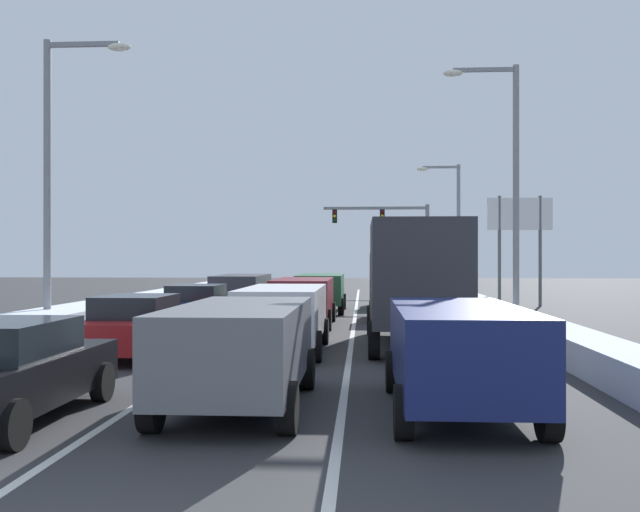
{
  "coord_description": "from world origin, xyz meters",
  "views": [
    {
      "loc": [
        2.04,
        -4.45,
        2.44
      ],
      "look_at": [
        -0.32,
        34.58,
        2.51
      ],
      "focal_mm": 40.13,
      "sensor_mm": 36.0,
      "label": 1
    }
  ],
  "objects_px": {
    "suv_maroon_center_lane_third": "(303,297)",
    "sedan_red_left_lane_second": "(137,325)",
    "street_lamp_right_mid": "(453,218)",
    "suv_charcoal_left_lane_fourth": "(242,290)",
    "traffic_light_gantry": "(394,228)",
    "suv_gray_center_lane_nearest": "(240,345)",
    "sedan_black_left_lane_nearest": "(4,371)",
    "sedan_silver_right_lane_fourth": "(391,292)",
    "roadside_sign_right": "(520,226)",
    "box_truck_right_lane_second": "(414,277)",
    "street_lamp_right_near": "(507,172)",
    "sedan_tan_right_lane_third": "(395,300)",
    "suv_white_center_lane_second": "(283,313)",
    "suv_green_center_lane_fourth": "(321,289)",
    "street_lamp_left_mid": "(58,162)",
    "sedan_navy_left_lane_third": "(197,307)",
    "suv_navy_right_lane_nearest": "(459,348)"
  },
  "relations": [
    {
      "from": "box_truck_right_lane_second",
      "to": "sedan_black_left_lane_nearest",
      "type": "relative_size",
      "value": 1.6
    },
    {
      "from": "sedan_silver_right_lane_fourth",
      "to": "box_truck_right_lane_second",
      "type": "bearing_deg",
      "value": -89.79
    },
    {
      "from": "suv_green_center_lane_fourth",
      "to": "sedan_navy_left_lane_third",
      "type": "height_order",
      "value": "suv_green_center_lane_fourth"
    },
    {
      "from": "roadside_sign_right",
      "to": "box_truck_right_lane_second",
      "type": "bearing_deg",
      "value": -111.14
    },
    {
      "from": "suv_gray_center_lane_nearest",
      "to": "suv_white_center_lane_second",
      "type": "bearing_deg",
      "value": 90.53
    },
    {
      "from": "sedan_black_left_lane_nearest",
      "to": "suv_charcoal_left_lane_fourth",
      "type": "distance_m",
      "value": 20.45
    },
    {
      "from": "suv_white_center_lane_second",
      "to": "street_lamp_right_mid",
      "type": "xyz_separation_m",
      "value": [
        7.52,
        25.94,
        3.85
      ]
    },
    {
      "from": "sedan_red_left_lane_second",
      "to": "suv_charcoal_left_lane_fourth",
      "type": "distance_m",
      "value": 13.48
    },
    {
      "from": "sedan_tan_right_lane_third",
      "to": "street_lamp_right_near",
      "type": "relative_size",
      "value": 0.49
    },
    {
      "from": "suv_gray_center_lane_nearest",
      "to": "suv_white_center_lane_second",
      "type": "distance_m",
      "value": 6.78
    },
    {
      "from": "sedan_red_left_lane_second",
      "to": "suv_charcoal_left_lane_fourth",
      "type": "relative_size",
      "value": 0.92
    },
    {
      "from": "roadside_sign_right",
      "to": "street_lamp_right_mid",
      "type": "bearing_deg",
      "value": 105.99
    },
    {
      "from": "suv_gray_center_lane_nearest",
      "to": "sedan_black_left_lane_nearest",
      "type": "bearing_deg",
      "value": -160.14
    },
    {
      "from": "box_truck_right_lane_second",
      "to": "street_lamp_right_mid",
      "type": "distance_m",
      "value": 25.17
    },
    {
      "from": "sedan_tan_right_lane_third",
      "to": "suv_white_center_lane_second",
      "type": "relative_size",
      "value": 0.92
    },
    {
      "from": "sedan_tan_right_lane_third",
      "to": "suv_maroon_center_lane_third",
      "type": "xyz_separation_m",
      "value": [
        -3.38,
        -2.49,
        0.25
      ]
    },
    {
      "from": "sedan_black_left_lane_nearest",
      "to": "sedan_red_left_lane_second",
      "type": "bearing_deg",
      "value": 91.97
    },
    {
      "from": "roadside_sign_right",
      "to": "suv_white_center_lane_second",
      "type": "bearing_deg",
      "value": -118.86
    },
    {
      "from": "suv_gray_center_lane_nearest",
      "to": "suv_charcoal_left_lane_fourth",
      "type": "xyz_separation_m",
      "value": [
        -3.27,
        19.26,
        0.0
      ]
    },
    {
      "from": "sedan_red_left_lane_second",
      "to": "street_lamp_right_mid",
      "type": "height_order",
      "value": "street_lamp_right_mid"
    },
    {
      "from": "sedan_navy_left_lane_third",
      "to": "street_lamp_right_mid",
      "type": "xyz_separation_m",
      "value": [
        11.1,
        20.21,
        4.1
      ]
    },
    {
      "from": "box_truck_right_lane_second",
      "to": "sedan_black_left_lane_nearest",
      "type": "distance_m",
      "value": 11.48
    },
    {
      "from": "suv_charcoal_left_lane_fourth",
      "to": "street_lamp_right_mid",
      "type": "relative_size",
      "value": 0.6
    },
    {
      "from": "suv_maroon_center_lane_third",
      "to": "suv_charcoal_left_lane_fourth",
      "type": "bearing_deg",
      "value": 120.22
    },
    {
      "from": "sedan_silver_right_lane_fourth",
      "to": "suv_gray_center_lane_nearest",
      "type": "height_order",
      "value": "suv_gray_center_lane_nearest"
    },
    {
      "from": "sedan_tan_right_lane_third",
      "to": "suv_green_center_lane_fourth",
      "type": "distance_m",
      "value": 5.0
    },
    {
      "from": "suv_maroon_center_lane_third",
      "to": "suv_gray_center_lane_nearest",
      "type": "bearing_deg",
      "value": -89.41
    },
    {
      "from": "suv_charcoal_left_lane_fourth",
      "to": "traffic_light_gantry",
      "type": "xyz_separation_m",
      "value": [
        7.49,
        20.47,
        3.48
      ]
    },
    {
      "from": "suv_white_center_lane_second",
      "to": "sedan_black_left_lane_nearest",
      "type": "height_order",
      "value": "suv_white_center_lane_second"
    },
    {
      "from": "sedan_tan_right_lane_third",
      "to": "roadside_sign_right",
      "type": "bearing_deg",
      "value": 51.6
    },
    {
      "from": "suv_gray_center_lane_nearest",
      "to": "sedan_navy_left_lane_third",
      "type": "xyz_separation_m",
      "value": [
        -3.64,
        12.51,
        -0.25
      ]
    },
    {
      "from": "suv_navy_right_lane_nearest",
      "to": "suv_white_center_lane_second",
      "type": "bearing_deg",
      "value": 117.05
    },
    {
      "from": "sedan_black_left_lane_nearest",
      "to": "sedan_red_left_lane_second",
      "type": "height_order",
      "value": "same"
    },
    {
      "from": "suv_white_center_lane_second",
      "to": "sedan_navy_left_lane_third",
      "type": "height_order",
      "value": "suv_white_center_lane_second"
    },
    {
      "from": "suv_maroon_center_lane_third",
      "to": "street_lamp_right_near",
      "type": "bearing_deg",
      "value": 1.11
    },
    {
      "from": "suv_green_center_lane_fourth",
      "to": "sedan_black_left_lane_nearest",
      "type": "bearing_deg",
      "value": -99.04
    },
    {
      "from": "suv_navy_right_lane_nearest",
      "to": "street_lamp_left_mid",
      "type": "xyz_separation_m",
      "value": [
        -10.63,
        9.61,
        4.29
      ]
    },
    {
      "from": "street_lamp_right_mid",
      "to": "roadside_sign_right",
      "type": "relative_size",
      "value": 1.48
    },
    {
      "from": "sedan_red_left_lane_second",
      "to": "suv_white_center_lane_second",
      "type": "bearing_deg",
      "value": 16.01
    },
    {
      "from": "street_lamp_right_near",
      "to": "street_lamp_left_mid",
      "type": "distance_m",
      "value": 14.91
    },
    {
      "from": "box_truck_right_lane_second",
      "to": "sedan_navy_left_lane_third",
      "type": "bearing_deg",
      "value": 147.63
    },
    {
      "from": "suv_maroon_center_lane_third",
      "to": "sedan_red_left_lane_second",
      "type": "distance_m",
      "value": 8.8
    },
    {
      "from": "suv_navy_right_lane_nearest",
      "to": "street_lamp_left_mid",
      "type": "height_order",
      "value": "street_lamp_left_mid"
    },
    {
      "from": "sedan_tan_right_lane_third",
      "to": "suv_white_center_lane_second",
      "type": "xyz_separation_m",
      "value": [
        -3.3,
        -9.6,
        0.25
      ]
    },
    {
      "from": "sedan_black_left_lane_nearest",
      "to": "box_truck_right_lane_second",
      "type": "bearing_deg",
      "value": 54.18
    },
    {
      "from": "suv_maroon_center_lane_third",
      "to": "traffic_light_gantry",
      "type": "height_order",
      "value": "traffic_light_gantry"
    },
    {
      "from": "suv_navy_right_lane_nearest",
      "to": "sedan_silver_right_lane_fourth",
      "type": "relative_size",
      "value": 1.09
    },
    {
      "from": "sedan_silver_right_lane_fourth",
      "to": "sedan_navy_left_lane_third",
      "type": "xyz_separation_m",
      "value": [
        -6.96,
        -10.79,
        0.0
      ]
    },
    {
      "from": "suv_green_center_lane_fourth",
      "to": "sedan_navy_left_lane_third",
      "type": "bearing_deg",
      "value": -115.75
    },
    {
      "from": "sedan_silver_right_lane_fourth",
      "to": "roadside_sign_right",
      "type": "xyz_separation_m",
      "value": [
        6.46,
        1.33,
        3.25
      ]
    }
  ]
}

